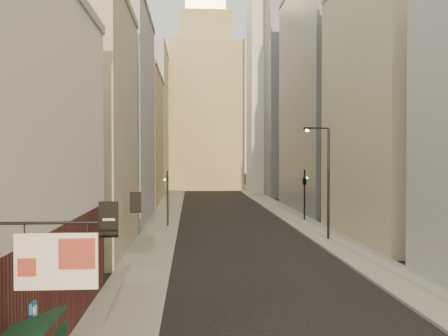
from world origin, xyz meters
TOP-DOWN VIEW (x-y plane):
  - sidewalk_left at (-6.50, 55.00)m, footprint 3.00×140.00m
  - sidewalk_right at (6.50, 55.00)m, footprint 3.00×140.00m
  - left_bldg_beige at (-12.00, 26.00)m, footprint 8.00×12.00m
  - left_bldg_grey at (-12.00, 42.00)m, footprint 8.00×16.00m
  - left_bldg_tan at (-12.00, 60.00)m, footprint 8.00×18.00m
  - left_bldg_wingrid at (-12.00, 80.00)m, footprint 8.00×20.00m
  - right_bldg_beige at (12.00, 30.00)m, footprint 8.00×16.00m
  - right_bldg_wingrid at (12.00, 50.00)m, footprint 8.00×20.00m
  - highrise at (18.00, 78.00)m, footprint 21.00×23.00m
  - clock_tower at (-1.00, 92.00)m, footprint 14.00×14.00m
  - white_tower at (10.00, 78.00)m, footprint 8.00×8.00m
  - streetlamp_mid at (6.02, 29.19)m, footprint 2.11×0.86m
  - traffic_light_left at (-5.96, 37.24)m, footprint 0.60×0.53m
  - traffic_light_right at (7.06, 40.66)m, footprint 0.79×0.79m

SIDE VIEW (x-z plane):
  - sidewalk_left at x=-6.50m, z-range 0.00..0.15m
  - sidewalk_right at x=6.50m, z-range 0.00..0.15m
  - traffic_light_left at x=-5.96m, z-range 1.11..6.11m
  - traffic_light_right at x=7.06m, z-range 1.41..6.41m
  - streetlamp_mid at x=6.02m, z-range 0.59..8.95m
  - left_bldg_beige at x=-12.00m, z-range 0.00..16.00m
  - left_bldg_tan at x=-12.00m, z-range 0.00..17.00m
  - left_bldg_grey at x=-12.00m, z-range 0.00..20.00m
  - right_bldg_beige at x=12.00m, z-range 0.00..20.00m
  - left_bldg_wingrid at x=-12.00m, z-range 0.00..24.00m
  - right_bldg_wingrid at x=12.00m, z-range 0.00..26.00m
  - clock_tower at x=-1.00m, z-range -4.82..40.08m
  - white_tower at x=10.00m, z-range -2.14..39.36m
  - highrise at x=18.00m, z-range 0.06..51.26m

